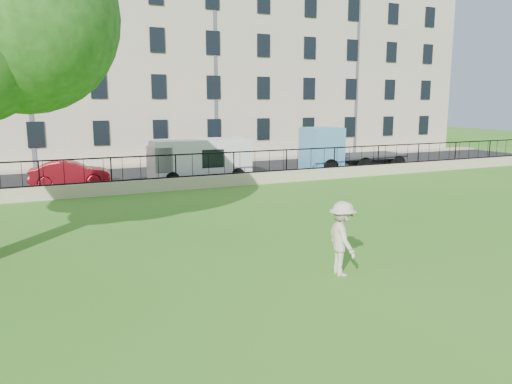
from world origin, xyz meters
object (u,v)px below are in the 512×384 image
white_van (200,160)px  blue_truck (352,149)px  frisbee (345,218)px  man (342,238)px  red_sedan (70,173)px

white_van → blue_truck: (9.89, 0.00, 0.23)m
frisbee → white_van: size_ratio=0.05×
man → frisbee: size_ratio=6.78×
man → frisbee: (0.93, 1.25, 0.14)m
white_van → frisbee: bearing=-92.5°
frisbee → blue_truck: size_ratio=0.04×
frisbee → red_sedan: (-5.80, 15.48, -0.42)m
man → white_van: size_ratio=0.35×
frisbee → blue_truck: bearing=53.8°
man → frisbee: man is taller
red_sedan → blue_truck: blue_truck is taller
frisbee → white_van: (0.70, 14.48, 0.06)m
man → white_van: 15.82m
frisbee → blue_truck: 17.95m
blue_truck → man: bearing=-124.5°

